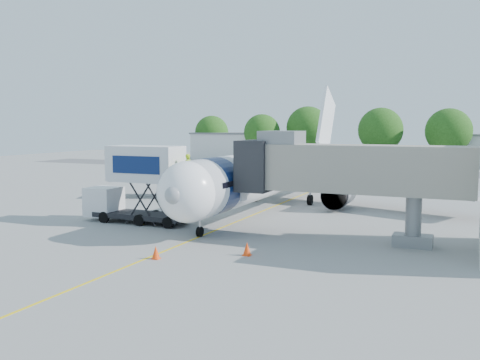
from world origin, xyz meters
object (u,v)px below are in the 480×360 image
at_px(catering_hiloader, 138,184).
at_px(ground_tug, 121,267).
at_px(jet_bridge, 337,169).
at_px(aircraft, 275,172).

height_order(catering_hiloader, ground_tug, catering_hiloader).
bearing_deg(ground_tug, catering_hiloader, 109.54).
xyz_separation_m(jet_bridge, catering_hiloader, (-14.25, -0.00, -1.58)).
relative_size(jet_bridge, catering_hiloader, 1.63).
distance_m(aircraft, jet_bridge, 13.77).
bearing_deg(aircraft, catering_hiloader, -119.36).
relative_size(aircraft, catering_hiloader, 4.41).
xyz_separation_m(jet_bridge, ground_tug, (-6.53, -12.66, -3.57)).
relative_size(aircraft, jet_bridge, 2.71).
xyz_separation_m(aircraft, catering_hiloader, (-6.26, -11.12, -0.19)).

